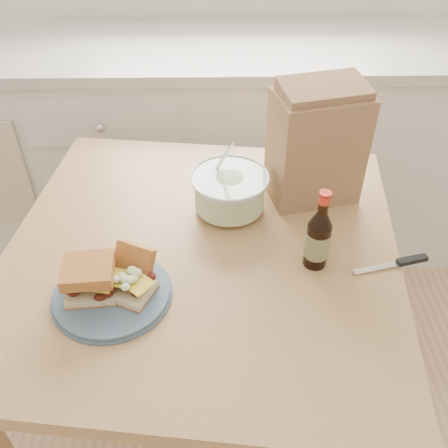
{
  "coord_description": "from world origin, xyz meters",
  "views": [
    {
      "loc": [
        -0.08,
        -0.2,
        1.64
      ],
      "look_at": [
        -0.07,
        0.7,
        0.88
      ],
      "focal_mm": 40.0,
      "sensor_mm": 36.0,
      "label": 1
    }
  ],
  "objects_px": {
    "dining_table": "(203,281)",
    "beer_bottle": "(318,238)",
    "plate": "(112,294)",
    "coleslaw_bowl": "(230,193)",
    "paper_bag": "(316,147)"
  },
  "relations": [
    {
      "from": "dining_table",
      "to": "plate",
      "type": "relative_size",
      "value": 4.16
    },
    {
      "from": "beer_bottle",
      "to": "paper_bag",
      "type": "height_order",
      "value": "paper_bag"
    },
    {
      "from": "dining_table",
      "to": "plate",
      "type": "bearing_deg",
      "value": -134.69
    },
    {
      "from": "coleslaw_bowl",
      "to": "paper_bag",
      "type": "xyz_separation_m",
      "value": [
        0.23,
        0.07,
        0.1
      ]
    },
    {
      "from": "dining_table",
      "to": "coleslaw_bowl",
      "type": "bearing_deg",
      "value": 71.67
    },
    {
      "from": "coleslaw_bowl",
      "to": "beer_bottle",
      "type": "relative_size",
      "value": 0.99
    },
    {
      "from": "plate",
      "to": "coleslaw_bowl",
      "type": "relative_size",
      "value": 1.24
    },
    {
      "from": "coleslaw_bowl",
      "to": "paper_bag",
      "type": "relative_size",
      "value": 0.69
    },
    {
      "from": "coleslaw_bowl",
      "to": "paper_bag",
      "type": "distance_m",
      "value": 0.26
    },
    {
      "from": "dining_table",
      "to": "coleslaw_bowl",
      "type": "height_order",
      "value": "coleslaw_bowl"
    },
    {
      "from": "coleslaw_bowl",
      "to": "beer_bottle",
      "type": "xyz_separation_m",
      "value": [
        0.2,
        -0.21,
        0.03
      ]
    },
    {
      "from": "dining_table",
      "to": "beer_bottle",
      "type": "distance_m",
      "value": 0.34
    },
    {
      "from": "plate",
      "to": "beer_bottle",
      "type": "relative_size",
      "value": 1.23
    },
    {
      "from": "plate",
      "to": "beer_bottle",
      "type": "xyz_separation_m",
      "value": [
        0.47,
        0.1,
        0.07
      ]
    },
    {
      "from": "dining_table",
      "to": "beer_bottle",
      "type": "relative_size",
      "value": 5.12
    }
  ]
}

